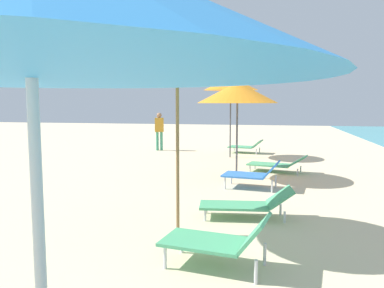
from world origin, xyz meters
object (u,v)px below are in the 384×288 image
Objects in this scene: lounger_fourth_shoreside at (247,203)px; lounger_farthest_shoreside at (246,146)px; lounger_fifth_shoreside at (277,164)px; umbrella_farthest at (231,84)px; umbrella_fourth at (177,59)px; lounger_fifth_inland at (253,174)px; umbrella_third at (28,2)px; umbrella_fifth at (237,93)px; lounger_fourth_inland at (218,240)px; person_walking_near at (159,128)px.

lounger_fourth_shoreside is 8.52m from lounger_farthest_shoreside.
lounger_fourth_shoreside reaches higher than lounger_fifth_shoreside.
umbrella_farthest is (-1.60, 2.68, 2.37)m from lounger_fifth_shoreside.
lounger_farthest_shoreside is (0.50, 9.48, -2.32)m from umbrella_fourth.
lounger_fifth_inland is at bearing -96.39° from lounger_fourth_shoreside.
lounger_farthest_shoreside reaches higher than lounger_fifth_shoreside.
umbrella_third is 0.94× the size of umbrella_farthest.
lounger_fifth_inland is at bearing -67.87° from umbrella_fifth.
umbrella_fourth is 6.19m from lounger_fifth_shoreside.
umbrella_fifth is at bearing -77.77° from lounger_fourth_inland.
umbrella_third is at bearing 100.45° from lounger_farthest_shoreside.
umbrella_third is 1.07× the size of umbrella_fifth.
umbrella_third is 0.95× the size of umbrella_fourth.
umbrella_farthest reaches higher than umbrella_fifth.
lounger_fifth_inland is at bearing 85.16° from umbrella_third.
umbrella_farthest is (-0.99, 4.87, 2.28)m from lounger_fifth_inland.
umbrella_third reaches higher than lounger_fourth_shoreside.
umbrella_farthest is at bearing 91.68° from umbrella_third.
umbrella_fourth is 8.18m from umbrella_farthest.
lounger_fourth_inland is (0.39, 2.99, -2.03)m from umbrella_third.
lounger_fourth_inland reaches higher than lounger_farthest_shoreside.
umbrella_fourth is 2.72m from lounger_fourth_shoreside.
umbrella_farthest reaches higher than person_walking_near.
lounger_fifth_inland is 0.87× the size of person_walking_near.
lounger_fourth_shoreside is 4.00m from umbrella_fifth.
umbrella_fifth reaches higher than person_walking_near.
umbrella_fourth is at bearing 38.00° from lounger_fourth_shoreside.
person_walking_near is at bearing 8.66° from lounger_farthest_shoreside.
umbrella_third is 1.59× the size of lounger_fifth_shoreside.
lounger_fifth_shoreside is at bearing -104.19° from lounger_fourth_shoreside.
person_walking_near is at bearing -71.51° from lounger_fourth_shoreside.
lounger_fourth_inland is 0.79× the size of lounger_fifth_shoreside.
umbrella_farthest is (-0.53, 3.75, 0.40)m from umbrella_fifth.
lounger_fourth_inland reaches higher than lounger_fourth_shoreside.
umbrella_fifth reaches higher than lounger_fifth_inland.
umbrella_fourth is at bearing -96.83° from umbrella_fifth.
lounger_farthest_shoreside is (-0.26, 10.57, -0.07)m from lounger_fourth_inland.
umbrella_fifth is (-0.46, 3.45, 1.96)m from lounger_fourth_shoreside.
lounger_fifth_inland is at bearing 73.38° from umbrella_fourth.
umbrella_fourth is 1.12× the size of umbrella_fifth.
lounger_fourth_shoreside is at bearing -170.43° from person_walking_near.
lounger_fourth_inland is at bearing 102.42° from lounger_farthest_shoreside.
lounger_fourth_shoreside is 1.05× the size of person_walking_near.
umbrella_fifth is 2.24m from lounger_fifth_inland.
umbrella_fourth reaches higher than umbrella_fifth.
umbrella_farthest is (0.00, 8.18, 0.02)m from umbrella_fourth.
lounger_farthest_shoreside is 3.60m from person_walking_near.
umbrella_fourth is at bearing 95.06° from umbrella_third.
lounger_fifth_shoreside is at bearing 82.62° from umbrella_third.
lounger_fourth_shoreside is at bearing -86.64° from lounger_fourth_inland.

